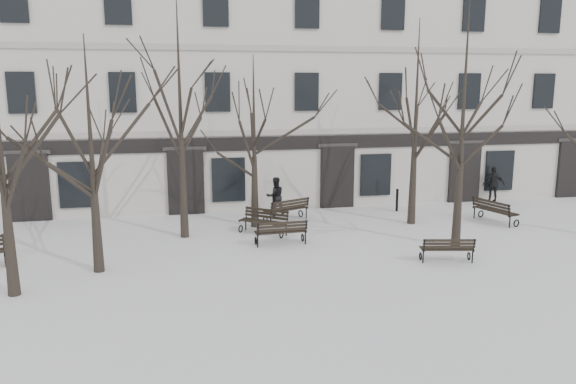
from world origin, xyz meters
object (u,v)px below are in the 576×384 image
object	(u,v)px
tree_2	(464,95)
bench_4	(287,209)
tree_1	(90,127)
bench_3	(264,221)
bench_5	(494,210)
bench_2	(447,248)
bench_1	(281,231)

from	to	relation	value
tree_2	bench_4	world-z (taller)	tree_2
bench_4	tree_1	bearing A→B (deg)	11.49
bench_3	bench_5	bearing A→B (deg)	37.54
bench_2	tree_1	bearing A→B (deg)	4.28
bench_2	bench_4	size ratio (longest dim) A/B	0.87
bench_2	bench_5	world-z (taller)	bench_5
bench_4	bench_5	xyz separation A→B (m)	(8.48, -1.97, 0.01)
tree_2	bench_2	bearing A→B (deg)	-126.24
tree_1	bench_2	world-z (taller)	tree_1
tree_1	bench_5	world-z (taller)	tree_1
tree_2	bench_1	world-z (taller)	tree_2
bench_5	tree_2	bearing A→B (deg)	115.42
bench_1	bench_2	distance (m)	5.83
bench_1	bench_5	bearing A→B (deg)	-173.89
bench_1	bench_3	world-z (taller)	bench_3
bench_1	tree_1	bearing A→B (deg)	12.95
bench_1	tree_2	bearing A→B (deg)	163.17
bench_3	tree_2	bearing A→B (deg)	12.40
bench_4	bench_3	bearing A→B (deg)	29.71
tree_2	bench_3	distance (m)	8.68
bench_2	bench_4	bearing A→B (deg)	-46.94
bench_5	bench_4	bearing A→B (deg)	60.25
bench_4	bench_5	world-z (taller)	bench_5
tree_1	bench_5	distance (m)	16.33
bench_1	bench_5	distance (m)	9.51
bench_1	bench_5	size ratio (longest dim) A/B	0.91
tree_1	bench_5	xyz separation A→B (m)	(15.52, 3.20, -3.96)
tree_1	bench_4	bearing A→B (deg)	36.31
bench_2	tree_2	bearing A→B (deg)	-115.23
bench_2	bench_3	size ratio (longest dim) A/B	0.93
bench_1	bench_4	size ratio (longest dim) A/B	0.93
bench_2	bench_3	distance (m)	7.10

